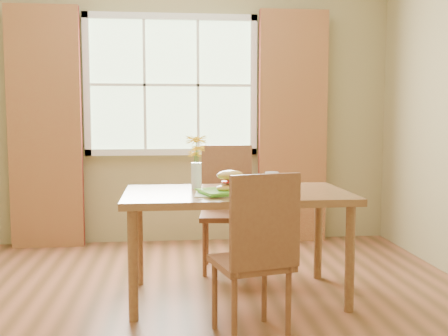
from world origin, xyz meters
name	(u,v)px	position (x,y,z in m)	size (l,w,h in m)	color
room	(172,92)	(0.00, 0.00, 1.35)	(4.24, 3.84, 2.74)	brown
window	(171,85)	(0.00, 1.87, 1.50)	(1.62, 0.06, 1.32)	#BDE1AA
curtain_left	(45,128)	(-1.15, 1.78, 1.10)	(0.65, 0.08, 2.20)	maroon
curtain_right	(293,128)	(1.15, 1.78, 1.10)	(0.65, 0.08, 2.20)	maroon
dining_table	(236,203)	(0.42, 0.25, 0.64)	(1.47, 0.84, 0.71)	brown
chair_near	(256,249)	(0.44, -0.45, 0.50)	(0.46, 0.46, 0.92)	brown
chair_far	(227,201)	(0.43, 0.95, 0.53)	(0.45, 0.45, 0.98)	brown
placemat	(231,193)	(0.37, 0.15, 0.72)	(0.45, 0.33, 0.01)	silver
plate	(222,193)	(0.31, 0.12, 0.73)	(0.27, 0.27, 0.01)	#57C932
croissant_sandwich	(230,181)	(0.36, 0.12, 0.80)	(0.21, 0.18, 0.14)	#E6B94E
water_glass	(272,183)	(0.64, 0.18, 0.78)	(0.09, 0.09, 0.13)	silver
flower_vase	(196,157)	(0.16, 0.42, 0.93)	(0.15, 0.15, 0.36)	silver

